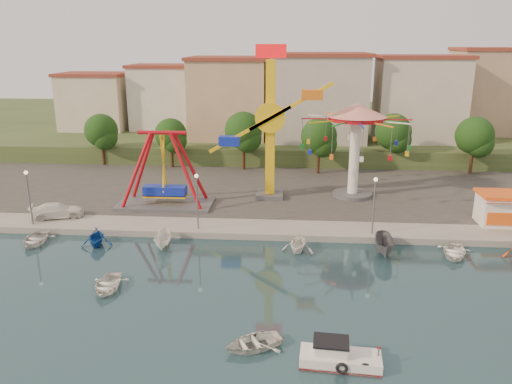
# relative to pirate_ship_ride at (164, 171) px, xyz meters

# --- Properties ---
(ground) EXTENTS (200.00, 200.00, 0.00)m
(ground) POSITION_rel_pirate_ship_ride_xyz_m (12.77, -19.74, -4.39)
(ground) COLOR #142E39
(ground) RESTS_ON ground
(quay_deck) EXTENTS (200.00, 100.00, 0.60)m
(quay_deck) POSITION_rel_pirate_ship_ride_xyz_m (12.77, 42.26, -4.09)
(quay_deck) COLOR #9E998E
(quay_deck) RESTS_ON ground
(asphalt_pad) EXTENTS (90.00, 28.00, 0.01)m
(asphalt_pad) POSITION_rel_pirate_ship_ride_xyz_m (12.77, 10.26, -3.79)
(asphalt_pad) COLOR #4C4944
(asphalt_pad) RESTS_ON quay_deck
(hill_terrace) EXTENTS (200.00, 60.00, 3.00)m
(hill_terrace) POSITION_rel_pirate_ship_ride_xyz_m (12.77, 47.26, -2.89)
(hill_terrace) COLOR #384C26
(hill_terrace) RESTS_ON ground
(pirate_ship_ride) EXTENTS (10.00, 5.00, 8.00)m
(pirate_ship_ride) POSITION_rel_pirate_ship_ride_xyz_m (0.00, 0.00, 0.00)
(pirate_ship_ride) COLOR #59595E
(pirate_ship_ride) RESTS_ON quay_deck
(kamikaze_tower) EXTENTS (8.86, 3.10, 16.50)m
(kamikaze_tower) POSITION_rel_pirate_ship_ride_xyz_m (11.41, 3.45, 3.95)
(kamikaze_tower) COLOR #59595E
(kamikaze_tower) RESTS_ON quay_deck
(wave_swinger) EXTENTS (11.60, 11.60, 10.40)m
(wave_swinger) POSITION_rel_pirate_ship_ride_xyz_m (20.21, 4.75, 3.80)
(wave_swinger) COLOR #59595E
(wave_swinger) RESTS_ON quay_deck
(booth_left) EXTENTS (5.40, 3.78, 3.08)m
(booth_left) POSITION_rel_pirate_ship_ride_xyz_m (33.79, -3.25, -2.23)
(booth_left) COLOR white
(booth_left) RESTS_ON quay_deck
(lamp_post_0) EXTENTS (0.14, 0.14, 5.00)m
(lamp_post_0) POSITION_rel_pirate_ship_ride_xyz_m (-11.23, -6.74, -1.29)
(lamp_post_0) COLOR #59595E
(lamp_post_0) RESTS_ON quay_deck
(lamp_post_1) EXTENTS (0.14, 0.14, 5.00)m
(lamp_post_1) POSITION_rel_pirate_ship_ride_xyz_m (4.77, -6.74, -1.29)
(lamp_post_1) COLOR #59595E
(lamp_post_1) RESTS_ON quay_deck
(lamp_post_2) EXTENTS (0.14, 0.14, 5.00)m
(lamp_post_2) POSITION_rel_pirate_ship_ride_xyz_m (20.77, -6.74, -1.29)
(lamp_post_2) COLOR #59595E
(lamp_post_2) RESTS_ON quay_deck
(tree_0) EXTENTS (4.60, 4.60, 7.19)m
(tree_0) POSITION_rel_pirate_ship_ride_xyz_m (-13.23, 17.24, 1.08)
(tree_0) COLOR #382314
(tree_0) RESTS_ON quay_deck
(tree_1) EXTENTS (4.35, 4.35, 6.80)m
(tree_1) POSITION_rel_pirate_ship_ride_xyz_m (-3.23, 16.51, 0.81)
(tree_1) COLOR #382314
(tree_1) RESTS_ON quay_deck
(tree_2) EXTENTS (5.02, 5.02, 7.85)m
(tree_2) POSITION_rel_pirate_ship_ride_xyz_m (6.77, 16.07, 1.52)
(tree_2) COLOR #382314
(tree_2) RESTS_ON quay_deck
(tree_3) EXTENTS (4.68, 4.68, 7.32)m
(tree_3) POSITION_rel_pirate_ship_ride_xyz_m (16.77, 14.63, 1.16)
(tree_3) COLOR #382314
(tree_3) RESTS_ON quay_deck
(tree_4) EXTENTS (4.86, 4.86, 7.60)m
(tree_4) POSITION_rel_pirate_ship_ride_xyz_m (26.77, 17.62, 1.35)
(tree_4) COLOR #382314
(tree_4) RESTS_ON quay_deck
(tree_5) EXTENTS (4.83, 4.83, 7.54)m
(tree_5) POSITION_rel_pirate_ship_ride_xyz_m (36.77, 15.80, 1.31)
(tree_5) COLOR #382314
(tree_5) RESTS_ON quay_deck
(building_0) EXTENTS (9.26, 9.53, 11.87)m
(building_0) POSITION_rel_pirate_ship_ride_xyz_m (-20.60, 26.33, 4.54)
(building_0) COLOR beige
(building_0) RESTS_ON hill_terrace
(building_1) EXTENTS (12.33, 9.01, 8.63)m
(building_1) POSITION_rel_pirate_ship_ride_xyz_m (-8.56, 31.65, 2.92)
(building_1) COLOR silver
(building_1) RESTS_ON hill_terrace
(building_2) EXTENTS (11.95, 9.28, 11.23)m
(building_2) POSITION_rel_pirate_ship_ride_xyz_m (4.58, 32.22, 4.22)
(building_2) COLOR tan
(building_2) RESTS_ON hill_terrace
(building_3) EXTENTS (12.59, 10.50, 9.20)m
(building_3) POSITION_rel_pirate_ship_ride_xyz_m (18.37, 29.07, 3.20)
(building_3) COLOR beige
(building_3) RESTS_ON hill_terrace
(building_4) EXTENTS (10.75, 9.23, 9.24)m
(building_4) POSITION_rel_pirate_ship_ride_xyz_m (31.84, 32.47, 3.22)
(building_4) COLOR beige
(building_4) RESTS_ON hill_terrace
(building_5) EXTENTS (12.77, 10.96, 11.21)m
(building_5) POSITION_rel_pirate_ship_ride_xyz_m (45.14, 30.60, 4.21)
(building_5) COLOR tan
(building_5) RESTS_ON hill_terrace
(cabin_motorboat) EXTENTS (4.61, 2.05, 1.58)m
(cabin_motorboat) POSITION_rel_pirate_ship_ride_xyz_m (16.20, -25.51, -3.97)
(cabin_motorboat) COLOR white
(cabin_motorboat) RESTS_ON ground
(rowboat_a) EXTENTS (2.89, 3.87, 0.77)m
(rowboat_a) POSITION_rel_pirate_ship_ride_xyz_m (0.13, -17.83, -4.01)
(rowboat_a) COLOR white
(rowboat_a) RESTS_ON ground
(rowboat_b) EXTENTS (4.31, 3.87, 0.73)m
(rowboat_b) POSITION_rel_pirate_ship_ride_xyz_m (11.32, -24.30, -4.03)
(rowboat_b) COLOR silver
(rowboat_b) RESTS_ON ground
(van) EXTENTS (5.38, 3.55, 1.45)m
(van) POSITION_rel_pirate_ship_ride_xyz_m (-9.72, -4.69, -3.07)
(van) COLOR white
(van) RESTS_ON quay_deck
(moored_boat_0) EXTENTS (3.03, 4.02, 0.79)m
(moored_boat_0) POSITION_rel_pirate_ship_ride_xyz_m (-9.42, -9.94, -4.00)
(moored_boat_0) COLOR silver
(moored_boat_0) RESTS_ON ground
(moored_boat_1) EXTENTS (3.35, 3.66, 1.63)m
(moored_boat_1) POSITION_rel_pirate_ship_ride_xyz_m (-3.73, -9.94, -3.58)
(moored_boat_1) COLOR #12469E
(moored_boat_1) RESTS_ON ground
(moored_boat_2) EXTENTS (1.65, 3.61, 1.35)m
(moored_boat_2) POSITION_rel_pirate_ship_ride_xyz_m (2.26, -9.94, -3.72)
(moored_boat_2) COLOR white
(moored_boat_2) RESTS_ON ground
(moored_boat_4) EXTENTS (3.36, 3.70, 1.68)m
(moored_boat_4) POSITION_rel_pirate_ship_ride_xyz_m (14.07, -9.94, -3.55)
(moored_boat_4) COLOR white
(moored_boat_4) RESTS_ON ground
(moored_boat_5) EXTENTS (1.88, 4.24, 1.59)m
(moored_boat_5) POSITION_rel_pirate_ship_ride_xyz_m (21.36, -9.94, -3.60)
(moored_boat_5) COLOR #5B5A60
(moored_boat_5) RESTS_ON ground
(moored_boat_6) EXTENTS (3.74, 4.47, 0.79)m
(moored_boat_6) POSITION_rel_pirate_ship_ride_xyz_m (27.14, -9.94, -4.00)
(moored_boat_6) COLOR white
(moored_boat_6) RESTS_ON ground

